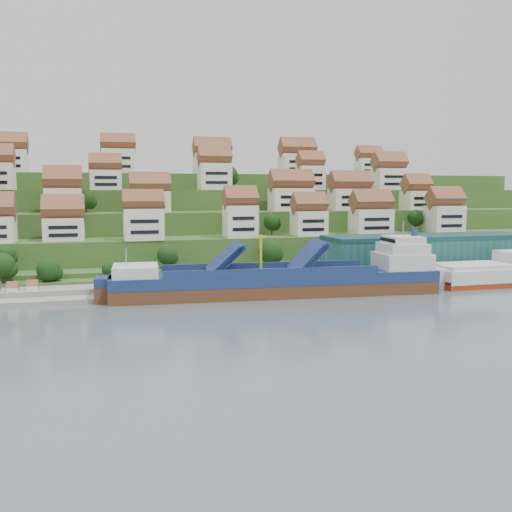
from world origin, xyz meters
name	(u,v)px	position (x,y,z in m)	size (l,w,h in m)	color
ground	(271,296)	(0.00, 0.00, 0.00)	(300.00, 300.00, 0.00)	slate
quay	(326,279)	(20.00, 15.00, 1.10)	(180.00, 14.00, 2.20)	gray
pebble_beach	(15,297)	(-58.00, 12.00, 0.50)	(45.00, 20.00, 1.00)	gray
hillside	(197,225)	(0.00, 103.55, 10.66)	(260.00, 128.00, 31.00)	#2D4C1E
hillside_village	(217,192)	(-0.41, 61.07, 24.45)	(158.64, 63.31, 28.82)	white
hillside_trees	(205,221)	(-7.87, 42.99, 15.82)	(140.48, 62.34, 30.87)	#193C14
warehouse	(427,252)	(52.00, 17.00, 7.20)	(60.00, 15.00, 10.00)	#215A56
flagpole	(327,260)	(18.11, 10.00, 6.88)	(1.28, 0.16, 8.00)	gray
beach_huts	(4,292)	(-60.00, 10.75, 2.10)	(14.40, 3.70, 2.20)	white
cargo_ship	(286,281)	(3.83, 0.60, 3.29)	(78.45, 17.81, 17.25)	#58311A
second_ship	(493,274)	(61.67, 0.20, 2.85)	(32.65, 12.32, 9.44)	maroon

